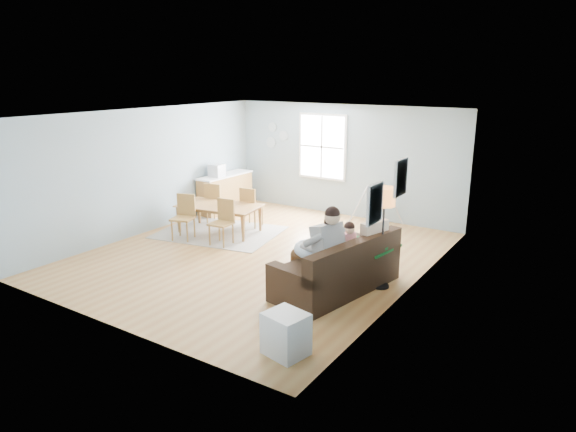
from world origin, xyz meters
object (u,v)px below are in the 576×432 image
Objects in this scene: toddler at (344,242)px; counter at (225,192)px; floor_lamp at (384,205)px; storage_cube at (285,334)px; monitor at (217,170)px; chair_nw at (215,200)px; baby_swing at (376,207)px; chair_ne at (250,205)px; chair_se at (223,219)px; father at (320,247)px; dining_table at (219,219)px; sofa at (339,272)px; chair_sw at (184,214)px.

counter is at bearing 150.51° from toddler.
floor_lamp is 2.84m from storage_cube.
toddler is at bearing -26.52° from monitor.
floor_lamp is 5.01m from chair_nw.
storage_cube is 0.50× the size of baby_swing.
monitor is at bearing -88.33° from counter.
chair_ne is at bearing -20.52° from monitor.
baby_swing is at bearing 55.08° from chair_se.
toddler reaches higher than chair_nw.
toddler is at bearing 72.81° from father.
dining_table reaches higher than storage_cube.
father is 3.11m from chair_se.
counter is (-1.67, 2.08, -0.05)m from chair_se.
chair_se is (0.57, -0.53, 0.22)m from dining_table.
father is 4.52× the size of monitor.
sofa is at bearing 99.16° from storage_cube.
chair_nw is at bearing 100.07° from chair_sw.
toddler is 0.53× the size of counter.
counter is (-0.76, 2.26, -0.07)m from chair_sw.
father is 1.60× the size of chair_ne.
chair_nw is at bearing 127.09° from dining_table.
sofa is at bearing 55.15° from father.
dining_table is (-4.01, 3.45, 0.04)m from storage_cube.
father is at bearing -13.67° from chair_sw.
floor_lamp is at bearing -65.20° from baby_swing.
floor_lamp is at bearing 44.65° from sofa.
chair_sw is at bearing -125.77° from dining_table.
toddler is 5.44m from counter.
floor_lamp reaches higher than storage_cube.
dining_table is at bearing 168.53° from floor_lamp.
storage_cube is (0.38, -2.33, -0.49)m from toddler.
chair_se is (-3.43, 2.92, 0.25)m from storage_cube.
dining_table is 0.82m from chair_sw.
monitor is at bearing 121.85° from dining_table.
chair_nw is 0.91m from chair_ne.
father is at bearing -124.85° from sofa.
chair_ne reaches higher than sofa.
counter reaches higher than storage_cube.
chair_ne is at bearing 158.07° from floor_lamp.
floor_lamp is 3.71m from chair_se.
monitor is at bearing 159.48° from chair_ne.
chair_ne is at bearing 143.41° from father.
chair_sw is at bearing 178.18° from floor_lamp.
storage_cube is 0.61× the size of chair_sw.
storage_cube is at bearing -50.36° from dining_table.
counter is 1.46× the size of baby_swing.
chair_ne is at bearing 151.07° from toddler.
toddler is 3.71m from baby_swing.
floor_lamp is 4.60m from chair_sw.
dining_table is 0.81m from chair_ne.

